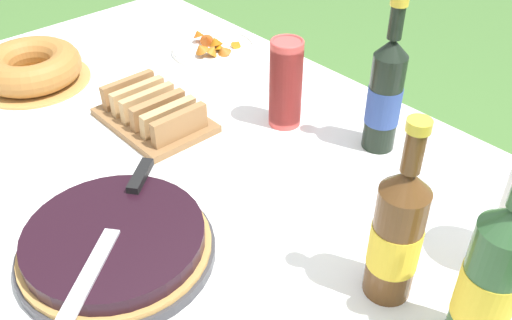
{
  "coord_description": "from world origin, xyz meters",
  "views": [
    {
      "loc": [
        0.8,
        -0.46,
        1.4
      ],
      "look_at": [
        0.16,
        0.13,
        0.75
      ],
      "focal_mm": 40.0,
      "sensor_mm": 36.0,
      "label": 1
    }
  ],
  "objects_px": {
    "bundt_cake": "(31,67)",
    "juice_bottle_red": "(385,95)",
    "serving_knife": "(119,217)",
    "bread_board": "(154,113)",
    "berry_tart": "(116,245)",
    "snack_plate_near": "(214,47)",
    "cider_bottle_green": "(490,282)",
    "cider_bottle_amber": "(397,234)",
    "cup_stack": "(286,84)"
  },
  "relations": [
    {
      "from": "bundt_cake",
      "to": "juice_bottle_red",
      "type": "distance_m",
      "value": 0.87
    },
    {
      "from": "juice_bottle_red",
      "to": "serving_knife",
      "type": "bearing_deg",
      "value": -101.03
    },
    {
      "from": "serving_knife",
      "to": "bread_board",
      "type": "xyz_separation_m",
      "value": [
        -0.28,
        0.26,
        -0.04
      ]
    },
    {
      "from": "juice_bottle_red",
      "to": "berry_tart",
      "type": "bearing_deg",
      "value": -98.88
    },
    {
      "from": "snack_plate_near",
      "to": "bread_board",
      "type": "bearing_deg",
      "value": -59.27
    },
    {
      "from": "cider_bottle_green",
      "to": "bread_board",
      "type": "xyz_separation_m",
      "value": [
        -0.79,
        -0.01,
        -0.1
      ]
    },
    {
      "from": "snack_plate_near",
      "to": "bread_board",
      "type": "distance_m",
      "value": 0.38
    },
    {
      "from": "serving_knife",
      "to": "cider_bottle_amber",
      "type": "relative_size",
      "value": 0.97
    },
    {
      "from": "berry_tart",
      "to": "juice_bottle_red",
      "type": "height_order",
      "value": "juice_bottle_red"
    },
    {
      "from": "cup_stack",
      "to": "cider_bottle_green",
      "type": "bearing_deg",
      "value": -19.47
    },
    {
      "from": "serving_knife",
      "to": "cider_bottle_green",
      "type": "height_order",
      "value": "cider_bottle_green"
    },
    {
      "from": "bundt_cake",
      "to": "cup_stack",
      "type": "height_order",
      "value": "cup_stack"
    },
    {
      "from": "bundt_cake",
      "to": "cup_stack",
      "type": "distance_m",
      "value": 0.66
    },
    {
      "from": "berry_tart",
      "to": "bundt_cake",
      "type": "xyz_separation_m",
      "value": [
        -0.67,
        0.16,
        0.01
      ]
    },
    {
      "from": "serving_knife",
      "to": "bread_board",
      "type": "height_order",
      "value": "same"
    },
    {
      "from": "berry_tart",
      "to": "snack_plate_near",
      "type": "xyz_separation_m",
      "value": [
        -0.5,
        0.61,
        -0.02
      ]
    },
    {
      "from": "cider_bottle_amber",
      "to": "bundt_cake",
      "type": "bearing_deg",
      "value": -173.37
    },
    {
      "from": "cup_stack",
      "to": "snack_plate_near",
      "type": "distance_m",
      "value": 0.42
    },
    {
      "from": "bundt_cake",
      "to": "serving_knife",
      "type": "bearing_deg",
      "value": -12.03
    },
    {
      "from": "juice_bottle_red",
      "to": "cup_stack",
      "type": "bearing_deg",
      "value": -156.79
    },
    {
      "from": "juice_bottle_red",
      "to": "bread_board",
      "type": "height_order",
      "value": "juice_bottle_red"
    },
    {
      "from": "snack_plate_near",
      "to": "cup_stack",
      "type": "bearing_deg",
      "value": -15.51
    },
    {
      "from": "bundt_cake",
      "to": "cider_bottle_green",
      "type": "bearing_deg",
      "value": 6.22
    },
    {
      "from": "berry_tart",
      "to": "bread_board",
      "type": "relative_size",
      "value": 1.27
    },
    {
      "from": "cup_stack",
      "to": "snack_plate_near",
      "type": "xyz_separation_m",
      "value": [
        -0.39,
        0.11,
        -0.09
      ]
    },
    {
      "from": "snack_plate_near",
      "to": "cider_bottle_amber",
      "type": "bearing_deg",
      "value": -21.18
    },
    {
      "from": "serving_knife",
      "to": "cup_stack",
      "type": "relative_size",
      "value": 1.53
    },
    {
      "from": "juice_bottle_red",
      "to": "bundt_cake",
      "type": "bearing_deg",
      "value": -150.95
    },
    {
      "from": "cider_bottle_amber",
      "to": "juice_bottle_red",
      "type": "height_order",
      "value": "juice_bottle_red"
    },
    {
      "from": "cup_stack",
      "to": "cider_bottle_green",
      "type": "distance_m",
      "value": 0.63
    },
    {
      "from": "cup_stack",
      "to": "berry_tart",
      "type": "bearing_deg",
      "value": -77.91
    },
    {
      "from": "berry_tart",
      "to": "juice_bottle_red",
      "type": "xyz_separation_m",
      "value": [
        0.09,
        0.58,
        0.1
      ]
    },
    {
      "from": "berry_tart",
      "to": "bread_board",
      "type": "height_order",
      "value": "bread_board"
    },
    {
      "from": "serving_knife",
      "to": "cup_stack",
      "type": "bearing_deg",
      "value": 152.32
    },
    {
      "from": "serving_knife",
      "to": "cider_bottle_amber",
      "type": "xyz_separation_m",
      "value": [
        0.37,
        0.26,
        0.06
      ]
    },
    {
      "from": "juice_bottle_red",
      "to": "cider_bottle_amber",
      "type": "bearing_deg",
      "value": -49.86
    },
    {
      "from": "snack_plate_near",
      "to": "bread_board",
      "type": "height_order",
      "value": "bread_board"
    },
    {
      "from": "cider_bottle_amber",
      "to": "bread_board",
      "type": "distance_m",
      "value": 0.66
    },
    {
      "from": "cup_stack",
      "to": "cider_bottle_amber",
      "type": "distance_m",
      "value": 0.51
    },
    {
      "from": "cup_stack",
      "to": "cider_bottle_amber",
      "type": "relative_size",
      "value": 0.63
    },
    {
      "from": "cup_stack",
      "to": "juice_bottle_red",
      "type": "distance_m",
      "value": 0.22
    },
    {
      "from": "cider_bottle_amber",
      "to": "serving_knife",
      "type": "bearing_deg",
      "value": -144.91
    },
    {
      "from": "serving_knife",
      "to": "juice_bottle_red",
      "type": "distance_m",
      "value": 0.58
    },
    {
      "from": "cider_bottle_green",
      "to": "juice_bottle_red",
      "type": "bearing_deg",
      "value": 143.42
    },
    {
      "from": "juice_bottle_red",
      "to": "snack_plate_near",
      "type": "height_order",
      "value": "juice_bottle_red"
    },
    {
      "from": "berry_tart",
      "to": "cider_bottle_amber",
      "type": "relative_size",
      "value": 1.04
    },
    {
      "from": "serving_knife",
      "to": "snack_plate_near",
      "type": "bearing_deg",
      "value": -178.87
    },
    {
      "from": "serving_knife",
      "to": "juice_bottle_red",
      "type": "xyz_separation_m",
      "value": [
        0.11,
        0.56,
        0.06
      ]
    },
    {
      "from": "cup_stack",
      "to": "snack_plate_near",
      "type": "bearing_deg",
      "value": 164.49
    },
    {
      "from": "cup_stack",
      "to": "cider_bottle_amber",
      "type": "bearing_deg",
      "value": -25.74
    }
  ]
}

